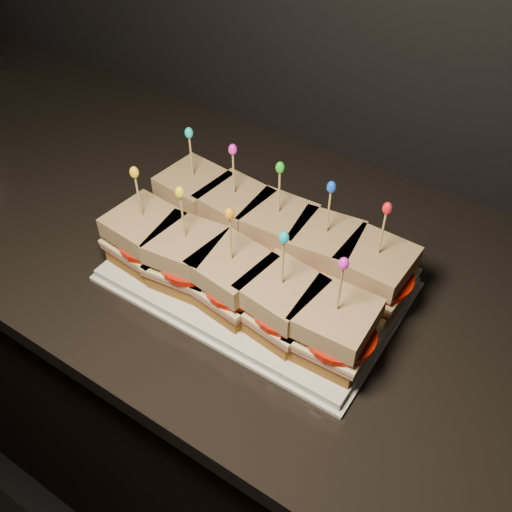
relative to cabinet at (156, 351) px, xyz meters
The scene contains 74 objects.
cabinet is the anchor object (origin of this frame).
granite_slab 0.46m from the cabinet, ahead, with size 2.54×0.63×0.03m, color black.
platter 0.58m from the cabinet, 10.76° to the right, with size 0.40×0.25×0.02m, color silver.
platter_rim 0.58m from the cabinet, 10.76° to the right, with size 0.41×0.26×0.01m, color silver.
sandwich_0_bread_bot 0.53m from the cabinet, ahead, with size 0.09×0.09×0.02m, color brown.
sandwich_0_ham 0.54m from the cabinet, ahead, with size 0.10×0.09×0.01m, color #B4605B.
sandwich_0_cheese 0.55m from the cabinet, ahead, with size 0.10×0.10×0.01m, color beige.
sandwich_0_tomato 0.56m from the cabinet, ahead, with size 0.09×0.09×0.01m, color red.
sandwich_0_bread_top 0.58m from the cabinet, ahead, with size 0.09×0.09×0.03m, color brown.
sandwich_0_pick 0.62m from the cabinet, ahead, with size 0.00×0.00×0.09m, color tan.
sandwich_0_frill 0.66m from the cabinet, ahead, with size 0.01×0.01×0.02m, color #14C8B6.
sandwich_1_bread_bot 0.56m from the cabinet, ahead, with size 0.09×0.09×0.02m, color brown.
sandwich_1_ham 0.57m from the cabinet, ahead, with size 0.10×0.09×0.01m, color #B4605B.
sandwich_1_cheese 0.58m from the cabinet, ahead, with size 0.10×0.10×0.01m, color beige.
sandwich_1_tomato 0.59m from the cabinet, ahead, with size 0.09×0.09×0.01m, color red.
sandwich_1_bread_top 0.60m from the cabinet, ahead, with size 0.09×0.09×0.03m, color brown.
sandwich_1_pick 0.65m from the cabinet, ahead, with size 0.00×0.00×0.09m, color tan.
sandwich_1_frill 0.69m from the cabinet, ahead, with size 0.01×0.01×0.02m, color #D723BE.
sandwich_2_bread_bot 0.60m from the cabinet, ahead, with size 0.09×0.09×0.02m, color brown.
sandwich_2_ham 0.61m from the cabinet, ahead, with size 0.10×0.09×0.01m, color #B4605B.
sandwich_2_cheese 0.62m from the cabinet, ahead, with size 0.10×0.10×0.01m, color beige.
sandwich_2_tomato 0.63m from the cabinet, ahead, with size 0.09×0.09×0.01m, color red.
sandwich_2_bread_top 0.64m from the cabinet, ahead, with size 0.09×0.09×0.03m, color brown.
sandwich_2_pick 0.68m from the cabinet, ahead, with size 0.00×0.00×0.09m, color tan.
sandwich_2_frill 0.72m from the cabinet, ahead, with size 0.01×0.01×0.02m, color green.
sandwich_3_bread_bot 0.64m from the cabinet, ahead, with size 0.09×0.09×0.02m, color brown.
sandwich_3_ham 0.65m from the cabinet, ahead, with size 0.10×0.09×0.01m, color #B4605B.
sandwich_3_cheese 0.66m from the cabinet, ahead, with size 0.10×0.10×0.01m, color beige.
sandwich_3_tomato 0.67m from the cabinet, ahead, with size 0.09×0.09×0.01m, color red.
sandwich_3_bread_top 0.68m from the cabinet, ahead, with size 0.09×0.09×0.03m, color brown.
sandwich_3_pick 0.72m from the cabinet, ahead, with size 0.00×0.00×0.09m, color tan.
sandwich_3_frill 0.76m from the cabinet, ahead, with size 0.01×0.01×0.02m, color blue.
sandwich_4_bread_bot 0.69m from the cabinet, ahead, with size 0.09×0.09×0.02m, color brown.
sandwich_4_ham 0.70m from the cabinet, ahead, with size 0.10×0.09×0.01m, color #B4605B.
sandwich_4_cheese 0.71m from the cabinet, ahead, with size 0.10×0.10×0.01m, color beige.
sandwich_4_tomato 0.72m from the cabinet, ahead, with size 0.09×0.09×0.01m, color red.
sandwich_4_bread_top 0.73m from the cabinet, ahead, with size 0.09×0.09×0.03m, color brown.
sandwich_4_pick 0.76m from the cabinet, ahead, with size 0.00×0.00×0.09m, color tan.
sandwich_4_frill 0.80m from the cabinet, ahead, with size 0.01×0.01×0.02m, color red.
sandwich_5_bread_bot 0.54m from the cabinet, 35.24° to the right, with size 0.09×0.09×0.02m, color brown.
sandwich_5_ham 0.56m from the cabinet, 35.24° to the right, with size 0.10×0.09×0.01m, color #B4605B.
sandwich_5_cheese 0.56m from the cabinet, 35.24° to the right, with size 0.10×0.10×0.01m, color beige.
sandwich_5_tomato 0.58m from the cabinet, 34.71° to the right, with size 0.09×0.09×0.01m, color red.
sandwich_5_bread_top 0.59m from the cabinet, 35.24° to the right, with size 0.09×0.09×0.03m, color brown.
sandwich_5_pick 0.63m from the cabinet, 35.24° to the right, with size 0.00×0.00×0.09m, color tan.
sandwich_5_frill 0.68m from the cabinet, 35.24° to the right, with size 0.01×0.01×0.02m, color yellow.
sandwich_6_bread_bot 0.57m from the cabinet, 25.86° to the right, with size 0.09×0.09×0.02m, color brown.
sandwich_6_ham 0.58m from the cabinet, 25.86° to the right, with size 0.10×0.09×0.01m, color #B4605B.
sandwich_6_cheese 0.59m from the cabinet, 25.86° to the right, with size 0.10×0.10×0.01m, color beige.
sandwich_6_tomato 0.60m from the cabinet, 25.90° to the right, with size 0.09×0.09×0.01m, color red.
sandwich_6_bread_top 0.62m from the cabinet, 25.86° to the right, with size 0.09×0.09×0.03m, color brown.
sandwich_6_pick 0.66m from the cabinet, 25.86° to the right, with size 0.00×0.00×0.09m, color tan.
sandwich_6_frill 0.70m from the cabinet, 25.86° to the right, with size 0.01×0.01×0.02m, color #ECF518.
sandwich_7_bread_bot 0.61m from the cabinet, 20.25° to the right, with size 0.09×0.09×0.02m, color brown.
sandwich_7_ham 0.62m from the cabinet, 20.25° to the right, with size 0.10×0.09×0.01m, color #B4605B.
sandwich_7_cheese 0.63m from the cabinet, 20.25° to the right, with size 0.10×0.10×0.01m, color beige.
sandwich_7_tomato 0.64m from the cabinet, 20.49° to the right, with size 0.09×0.09×0.01m, color red.
sandwich_7_bread_top 0.65m from the cabinet, 20.25° to the right, with size 0.09×0.09×0.03m, color brown.
sandwich_7_pick 0.69m from the cabinet, 20.25° to the right, with size 0.00×0.00×0.09m, color tan.
sandwich_7_frill 0.73m from the cabinet, 20.25° to the right, with size 0.01×0.01×0.02m, color orange.
sandwich_8_bread_bot 0.65m from the cabinet, 16.58° to the right, with size 0.09×0.09×0.02m, color brown.
sandwich_8_ham 0.66m from the cabinet, 16.58° to the right, with size 0.10×0.09×0.01m, color #B4605B.
sandwich_8_cheese 0.67m from the cabinet, 16.58° to the right, with size 0.10×0.10×0.01m, color beige.
sandwich_8_tomato 0.68m from the cabinet, 16.90° to the right, with size 0.09×0.09×0.01m, color red.
sandwich_8_bread_top 0.69m from the cabinet, 16.58° to the right, with size 0.09×0.09×0.03m, color brown.
sandwich_8_pick 0.73m from the cabinet, 16.58° to the right, with size 0.00×0.00×0.09m, color tan.
sandwich_8_frill 0.76m from the cabinet, 16.58° to the right, with size 0.01×0.01×0.02m, color #10AEC4.
sandwich_9_bread_bot 0.70m from the cabinet, 14.02° to the right, with size 0.09×0.09×0.02m, color brown.
sandwich_9_ham 0.71m from the cabinet, 14.02° to the right, with size 0.10×0.09×0.01m, color #B4605B.
sandwich_9_cheese 0.72m from the cabinet, 14.02° to the right, with size 0.10×0.10×0.01m, color beige.
sandwich_9_tomato 0.73m from the cabinet, 14.35° to the right, with size 0.09×0.09×0.01m, color red.
sandwich_9_bread_top 0.74m from the cabinet, 14.02° to the right, with size 0.09×0.09×0.03m, color brown.
sandwich_9_pick 0.77m from the cabinet, 14.02° to the right, with size 0.00×0.00×0.09m, color tan.
sandwich_9_frill 0.81m from the cabinet, 14.02° to the right, with size 0.01×0.01×0.02m, color #D623BE.
Camera 1 is at (0.22, 1.16, 1.52)m, focal length 40.00 mm.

